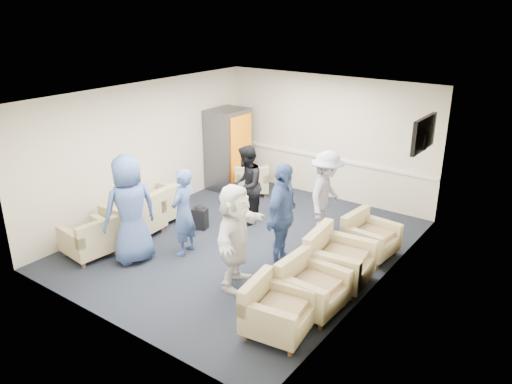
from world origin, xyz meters
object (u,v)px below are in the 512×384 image
Objects in this scene: armchair_corner at (252,181)px; vending_machine at (229,149)px; person_mid_left at (183,212)px; armchair_right_midnear at (309,288)px; person_mid_right at (282,216)px; person_back_right at (326,195)px; person_front_left at (130,210)px; armchair_right_far at (368,238)px; person_back_left at (246,185)px; armchair_left_far at (162,204)px; armchair_left_near at (91,240)px; armchair_left_mid at (136,218)px; armchair_right_near at (274,312)px; armchair_right_midfar at (336,262)px; person_front_right at (235,236)px.

vending_machine reaches higher than armchair_corner.
armchair_right_midnear is at bearing 74.56° from person_mid_left.
person_back_right is at bearing -13.15° from person_mid_right.
person_front_left is 3.48m from person_back_right.
person_back_left is (-2.51, -0.15, 0.48)m from armchair_right_far.
armchair_left_near is at bearing 7.91° from armchair_left_far.
armchair_right_midnear is at bearing 101.51° from armchair_corner.
person_mid_right reaches higher than armchair_left_mid.
armchair_right_midfar reaches higher than armchair_right_near.
vending_machine is 1.05× the size of person_mid_right.
armchair_right_midfar is 0.53× the size of vending_machine.
armchair_left_near is 0.81× the size of armchair_corner.
person_mid_right is at bearing 85.34° from armchair_right_midfar.
armchair_right_near is at bearing 175.33° from armchair_right_midnear.
person_mid_right is at bearing 144.86° from armchair_right_far.
armchair_right_midfar is (0.05, 1.63, 0.04)m from armchair_right_near.
person_back_right reaches higher than armchair_right_far.
armchair_left_mid is 1.11× the size of armchair_right_far.
vending_machine reaches higher than person_mid_right.
armchair_right_far is 0.56× the size of person_mid_left.
armchair_left_near is 0.95× the size of armchair_right_near.
vending_machine is 3.37m from person_mid_left.
person_mid_right is (-1.01, -1.17, 0.57)m from armchair_right_far.
armchair_right_midfar is 0.60× the size of person_front_right.
person_front_right reaches higher than armchair_left_near.
armchair_right_near is at bearing -45.21° from vending_machine.
person_back_left reaches higher than person_mid_left.
armchair_right_near is 1.05× the size of armchair_right_far.
person_mid_left is at bearing 60.89° from person_front_right.
person_front_left reaches higher than armchair_right_far.
armchair_right_near is at bearing 17.31° from person_back_left.
armchair_right_far is 0.46× the size of vending_machine.
vending_machine is (-0.23, 3.06, 0.58)m from armchair_left_mid.
armchair_left_mid is 0.51× the size of vending_machine.
armchair_corner is at bearing 47.63° from armchair_right_midnear.
person_front_right reaches higher than armchair_right_far.
person_mid_left is (1.45, -3.04, -0.17)m from vending_machine.
armchair_left_near is 0.46× the size of person_front_left.
armchair_left_mid reaches higher than armchair_corner.
person_front_left is (0.24, -3.74, 0.63)m from armchair_corner.
armchair_right_near is 2.78m from armchair_right_far.
person_front_right is at bearing 96.21° from armchair_right_midnear.
person_mid_left is at bearing 130.19° from armchair_right_far.
person_back_left is at bearing 98.96° from armchair_right_far.
vending_machine is at bearing 40.98° from person_mid_right.
armchair_left_near is 1.02× the size of armchair_right_midnear.
armchair_right_midfar is at bearing -30.58° from vending_machine.
armchair_left_far is 0.90× the size of armchair_right_midfar.
person_mid_left is 1.72m from person_mid_right.
person_back_right is at bearing -18.30° from vending_machine.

